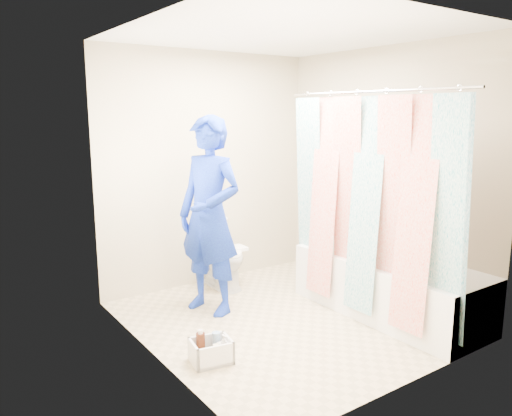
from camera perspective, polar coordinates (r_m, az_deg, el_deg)
floor at (r=4.49m, az=3.25°, el=-12.62°), size 2.60×2.60×0.00m
ceiling at (r=4.16m, az=3.62°, el=19.32°), size 2.40×2.60×0.02m
wall_back at (r=5.23m, az=-5.50°, el=4.38°), size 2.40×0.02×2.40m
wall_front at (r=3.26m, az=17.80°, el=-0.06°), size 2.40×0.02×2.40m
wall_left at (r=3.55m, az=-11.95°, el=1.09°), size 0.02×2.60×2.40m
wall_right at (r=4.99m, az=14.30°, el=3.78°), size 0.02×2.60×2.40m
bathtub at (r=4.67m, az=14.91°, el=-8.51°), size 0.70×1.75×0.50m
curtain_rod at (r=4.17m, az=13.06°, el=12.84°), size 0.02×1.90×0.02m
shower_curtain at (r=4.23m, az=12.52°, el=0.16°), size 0.06×1.75×1.80m
toilet at (r=5.21m, az=-4.06°, el=-5.17°), size 0.42×0.70×0.70m
tank_lid at (r=5.10m, az=-3.46°, el=-4.81°), size 0.44×0.20×0.03m
tank_internals at (r=5.27m, az=-5.47°, el=-1.20°), size 0.17×0.06×0.23m
plumber at (r=4.45m, az=-5.33°, el=-0.88°), size 0.62×0.75×1.77m
cleaning_caddy at (r=3.78m, az=-5.01°, el=-16.03°), size 0.32×0.28×0.22m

